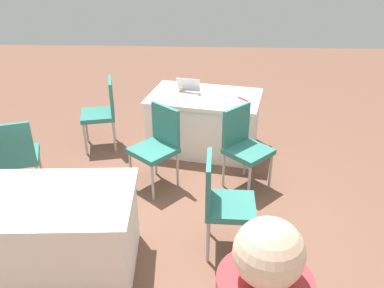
# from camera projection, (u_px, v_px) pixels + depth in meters

# --- Properties ---
(ground_plane) EXTENTS (14.40, 14.40, 0.00)m
(ground_plane) POSITION_uv_depth(u_px,v_px,m) (186.00, 225.00, 4.06)
(ground_plane) COLOR brown
(table_foreground) EXTENTS (1.58, 1.16, 0.77)m
(table_foreground) POSITION_uv_depth(u_px,v_px,m) (204.00, 122.00, 5.36)
(table_foreground) COLOR silver
(table_foreground) RESTS_ON ground
(table_mid_left) EXTENTS (1.57, 0.97, 0.77)m
(table_mid_left) POSITION_uv_depth(u_px,v_px,m) (46.00, 234.00, 3.36)
(table_mid_left) COLOR silver
(table_mid_left) RESTS_ON ground
(chair_tucked_left) EXTENTS (0.62, 0.62, 0.95)m
(chair_tucked_left) POSITION_uv_depth(u_px,v_px,m) (244.00, 143.00, 4.47)
(chair_tucked_left) COLOR #9E9993
(chair_tucked_left) RESTS_ON ground
(chair_tucked_right) EXTENTS (0.62, 0.62, 0.96)m
(chair_tucked_right) POSITION_uv_depth(u_px,v_px,m) (158.00, 143.00, 4.48)
(chair_tucked_right) COLOR #9E9993
(chair_tucked_right) RESTS_ON ground
(chair_aisle) EXTENTS (0.53, 0.53, 0.96)m
(chair_aisle) POSITION_uv_depth(u_px,v_px,m) (103.00, 109.00, 5.32)
(chair_aisle) COLOR #9E9993
(chair_aisle) RESTS_ON ground
(chair_by_pillar) EXTENTS (0.45, 0.45, 0.96)m
(chair_by_pillar) POSITION_uv_depth(u_px,v_px,m) (223.00, 199.00, 3.52)
(chair_by_pillar) COLOR #9E9993
(chair_by_pillar) RESTS_ON ground
(chair_back_row) EXTENTS (0.56, 0.56, 0.97)m
(chair_back_row) POSITION_uv_depth(u_px,v_px,m) (16.00, 154.00, 4.23)
(chair_back_row) COLOR #9E9993
(chair_back_row) RESTS_ON ground
(laptop_silver) EXTENTS (0.37, 0.35, 0.21)m
(laptop_silver) POSITION_uv_depth(u_px,v_px,m) (186.00, 92.00, 5.16)
(laptop_silver) COLOR silver
(laptop_silver) RESTS_ON table_foreground
(yarn_ball) EXTENTS (0.11, 0.11, 0.11)m
(yarn_ball) POSITION_uv_depth(u_px,v_px,m) (182.00, 87.00, 5.31)
(yarn_ball) COLOR beige
(yarn_ball) RESTS_ON table_foreground
(scissors_red) EXTENTS (0.14, 0.17, 0.01)m
(scissors_red) POSITION_uv_depth(u_px,v_px,m) (243.00, 99.00, 5.05)
(scissors_red) COLOR red
(scissors_red) RESTS_ON table_foreground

